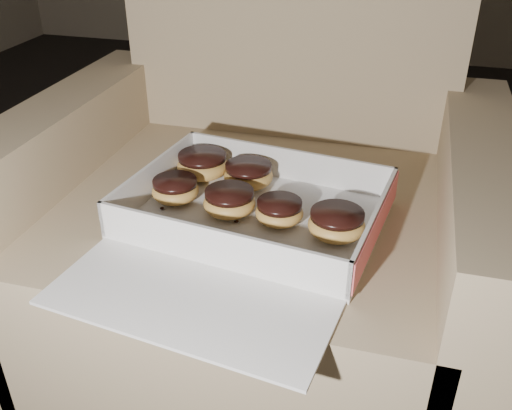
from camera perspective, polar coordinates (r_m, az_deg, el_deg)
name	(u,v)px	position (r m, az deg, el deg)	size (l,w,h in m)	color
floor	(258,341)	(1.26, 0.20, -13.45)	(4.50, 4.50, 0.00)	black
armchair	(260,234)	(1.09, 0.42, -2.91)	(0.84, 0.71, 0.88)	#9C8863
bakery_box	(248,226)	(0.87, -0.85, -2.11)	(0.44, 0.50, 0.07)	white
donut_a	(337,223)	(0.85, 8.07, -1.83)	(0.09, 0.09, 0.04)	#E8AC51
donut_b	(229,201)	(0.90, -2.67, 0.37)	(0.08, 0.08, 0.04)	#E8AC51
donut_c	(248,175)	(0.98, -0.77, 3.06)	(0.09, 0.09, 0.04)	#E8AC51
donut_d	(175,189)	(0.95, -8.07, 1.56)	(0.08, 0.08, 0.04)	#E8AC51
donut_e	(279,211)	(0.88, 2.35, -0.61)	(0.07, 0.07, 0.04)	#E8AC51
donut_f	(203,165)	(1.02, -5.37, 4.04)	(0.09, 0.09, 0.05)	#E8AC51
crumb_a	(165,221)	(0.90, -9.04, -1.61)	(0.01, 0.01, 0.00)	black
crumb_b	(236,221)	(0.89, -1.97, -1.65)	(0.01, 0.01, 0.00)	black
crumb_c	(162,208)	(0.94, -9.38, -0.32)	(0.01, 0.01, 0.00)	black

